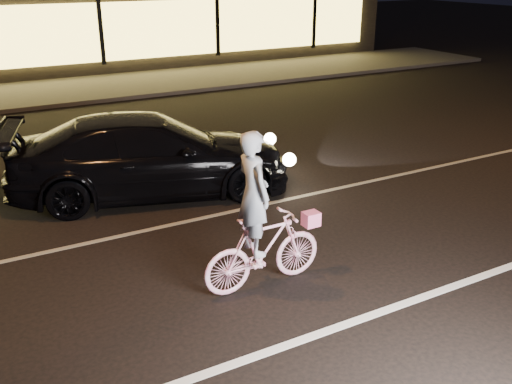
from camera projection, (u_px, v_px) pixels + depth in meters
ground at (372, 242)px, 8.49m from camera, size 90.00×90.00×0.00m
lane_stripe_near at (448, 288)px, 7.27m from camera, size 60.00×0.12×0.01m
lane_stripe_far at (299, 197)px, 10.11m from camera, size 60.00×0.10×0.01m
sidewalk at (120, 86)px, 19.03m from camera, size 30.00×4.00×0.12m
storefront at (73, 9)px, 23.10m from camera, size 25.40×8.42×4.20m
cyclist at (261, 234)px, 7.07m from camera, size 1.65×0.57×2.08m
sedan at (151, 155)px, 10.05m from camera, size 5.26×3.20×1.42m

